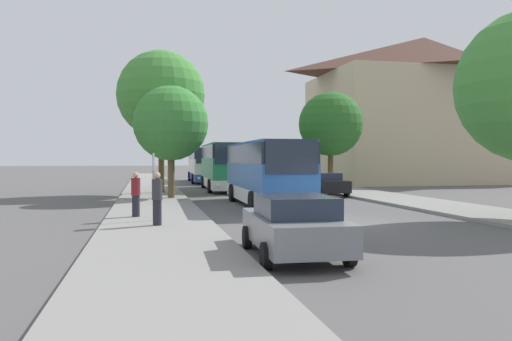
{
  "coord_description": "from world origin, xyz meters",
  "views": [
    {
      "loc": [
        -7.45,
        -17.97,
        2.48
      ],
      "look_at": [
        0.06,
        15.74,
        1.63
      ],
      "focal_mm": 35.0,
      "sensor_mm": 36.0,
      "label": 1
    }
  ],
  "objects_px": {
    "bus_middle": "(223,166)",
    "parked_car_right_near": "(325,184)",
    "bus_front": "(265,172)",
    "bus_rear": "(203,164)",
    "tree_left_far": "(171,123)",
    "bus_stop_sign": "(154,179)",
    "pedestrian_waiting_near": "(136,194)",
    "tree_right_mid": "(331,124)",
    "parked_car_left_curb": "(294,225)",
    "tree_left_near": "(161,95)",
    "pedestrian_waiting_far": "(157,198)"
  },
  "relations": [
    {
      "from": "bus_middle",
      "to": "parked_car_right_near",
      "type": "xyz_separation_m",
      "value": [
        5.7,
        -7.2,
        -1.1
      ]
    },
    {
      "from": "bus_rear",
      "to": "parked_car_left_curb",
      "type": "height_order",
      "value": "bus_rear"
    },
    {
      "from": "parked_car_right_near",
      "to": "pedestrian_waiting_near",
      "type": "relative_size",
      "value": 2.39
    },
    {
      "from": "bus_front",
      "to": "bus_rear",
      "type": "height_order",
      "value": "bus_rear"
    },
    {
      "from": "bus_front",
      "to": "bus_rear",
      "type": "relative_size",
      "value": 0.86
    },
    {
      "from": "bus_middle",
      "to": "pedestrian_waiting_near",
      "type": "bearing_deg",
      "value": -107.27
    },
    {
      "from": "parked_car_right_near",
      "to": "tree_left_far",
      "type": "bearing_deg",
      "value": 6.29
    },
    {
      "from": "pedestrian_waiting_near",
      "to": "tree_right_mid",
      "type": "relative_size",
      "value": 0.24
    },
    {
      "from": "pedestrian_waiting_far",
      "to": "parked_car_left_curb",
      "type": "bearing_deg",
      "value": -47.15
    },
    {
      "from": "bus_rear",
      "to": "parked_car_right_near",
      "type": "xyz_separation_m",
      "value": [
        5.7,
        -20.37,
        -1.05
      ]
    },
    {
      "from": "bus_rear",
      "to": "tree_left_near",
      "type": "xyz_separation_m",
      "value": [
        -4.75,
        -16.74,
        4.93
      ]
    },
    {
      "from": "tree_right_mid",
      "to": "bus_rear",
      "type": "bearing_deg",
      "value": 115.62
    },
    {
      "from": "pedestrian_waiting_far",
      "to": "tree_left_near",
      "type": "height_order",
      "value": "tree_left_near"
    },
    {
      "from": "bus_middle",
      "to": "tree_right_mid",
      "type": "height_order",
      "value": "tree_right_mid"
    },
    {
      "from": "bus_middle",
      "to": "parked_car_right_near",
      "type": "bearing_deg",
      "value": -49.57
    },
    {
      "from": "bus_stop_sign",
      "to": "pedestrian_waiting_near",
      "type": "height_order",
      "value": "bus_stop_sign"
    },
    {
      "from": "pedestrian_waiting_far",
      "to": "bus_stop_sign",
      "type": "bearing_deg",
      "value": 107.28
    },
    {
      "from": "bus_front",
      "to": "bus_middle",
      "type": "xyz_separation_m",
      "value": [
        -0.24,
        13.04,
        0.13
      ]
    },
    {
      "from": "pedestrian_waiting_near",
      "to": "tree_right_mid",
      "type": "bearing_deg",
      "value": 174.67
    },
    {
      "from": "tree_left_near",
      "to": "pedestrian_waiting_near",
      "type": "bearing_deg",
      "value": -95.87
    },
    {
      "from": "parked_car_right_near",
      "to": "tree_left_far",
      "type": "relative_size",
      "value": 0.64
    },
    {
      "from": "pedestrian_waiting_far",
      "to": "tree_left_near",
      "type": "bearing_deg",
      "value": 100.8
    },
    {
      "from": "bus_front",
      "to": "bus_middle",
      "type": "distance_m",
      "value": 13.04
    },
    {
      "from": "tree_right_mid",
      "to": "parked_car_left_curb",
      "type": "bearing_deg",
      "value": -113.12
    },
    {
      "from": "bus_front",
      "to": "parked_car_left_curb",
      "type": "height_order",
      "value": "bus_front"
    },
    {
      "from": "tree_left_near",
      "to": "parked_car_right_near",
      "type": "bearing_deg",
      "value": -19.16
    },
    {
      "from": "bus_rear",
      "to": "tree_left_near",
      "type": "height_order",
      "value": "tree_left_near"
    },
    {
      "from": "bus_front",
      "to": "tree_right_mid",
      "type": "height_order",
      "value": "tree_right_mid"
    },
    {
      "from": "bus_stop_sign",
      "to": "pedestrian_waiting_far",
      "type": "xyz_separation_m",
      "value": [
        0.1,
        -1.35,
        -0.63
      ]
    },
    {
      "from": "parked_car_left_curb",
      "to": "tree_left_near",
      "type": "bearing_deg",
      "value": 98.96
    },
    {
      "from": "bus_stop_sign",
      "to": "tree_left_far",
      "type": "bearing_deg",
      "value": 83.68
    },
    {
      "from": "tree_right_mid",
      "to": "tree_left_far",
      "type": "bearing_deg",
      "value": -155.73
    },
    {
      "from": "bus_front",
      "to": "tree_left_far",
      "type": "distance_m",
      "value": 7.12
    },
    {
      "from": "pedestrian_waiting_near",
      "to": "bus_stop_sign",
      "type": "bearing_deg",
      "value": 63.51
    },
    {
      "from": "bus_stop_sign",
      "to": "parked_car_left_curb",
      "type": "bearing_deg",
      "value": -64.56
    },
    {
      "from": "bus_stop_sign",
      "to": "tree_right_mid",
      "type": "xyz_separation_m",
      "value": [
        13.24,
        16.18,
        3.3
      ]
    },
    {
      "from": "bus_front",
      "to": "pedestrian_waiting_far",
      "type": "distance_m",
      "value": 9.35
    },
    {
      "from": "bus_middle",
      "to": "pedestrian_waiting_near",
      "type": "height_order",
      "value": "bus_middle"
    },
    {
      "from": "pedestrian_waiting_far",
      "to": "pedestrian_waiting_near",
      "type": "bearing_deg",
      "value": 118.74
    },
    {
      "from": "parked_car_left_curb",
      "to": "pedestrian_waiting_far",
      "type": "bearing_deg",
      "value": 122.23
    },
    {
      "from": "pedestrian_waiting_far",
      "to": "tree_right_mid",
      "type": "height_order",
      "value": "tree_right_mid"
    },
    {
      "from": "bus_middle",
      "to": "tree_left_near",
      "type": "distance_m",
      "value": 7.69
    },
    {
      "from": "bus_front",
      "to": "pedestrian_waiting_far",
      "type": "relative_size",
      "value": 5.62
    },
    {
      "from": "parked_car_right_near",
      "to": "bus_rear",
      "type": "bearing_deg",
      "value": -74.57
    },
    {
      "from": "pedestrian_waiting_near",
      "to": "tree_right_mid",
      "type": "height_order",
      "value": "tree_right_mid"
    },
    {
      "from": "bus_front",
      "to": "bus_middle",
      "type": "height_order",
      "value": "bus_middle"
    },
    {
      "from": "bus_rear",
      "to": "parked_car_right_near",
      "type": "distance_m",
      "value": 21.18
    },
    {
      "from": "parked_car_right_near",
      "to": "pedestrian_waiting_near",
      "type": "height_order",
      "value": "pedestrian_waiting_near"
    },
    {
      "from": "bus_middle",
      "to": "bus_rear",
      "type": "distance_m",
      "value": 13.18
    },
    {
      "from": "bus_rear",
      "to": "bus_stop_sign",
      "type": "bearing_deg",
      "value": -97.62
    }
  ]
}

